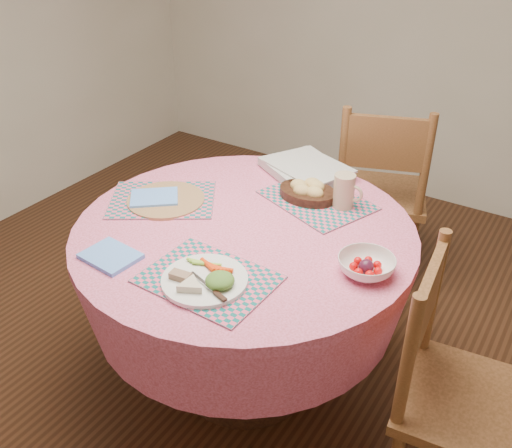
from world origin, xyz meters
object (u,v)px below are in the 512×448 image
Objects in this scene: bread_bowl at (308,190)px; wicker_trivet at (166,200)px; fruit_bowl at (366,266)px; chair_right at (454,388)px; latte_mug at (345,191)px; dinner_plate at (205,279)px; dining_table at (245,271)px; chair_back at (380,191)px.

wicker_trivet is at bearing -145.02° from bread_bowl.
chair_right is at bearing -8.41° from fruit_bowl.
fruit_bowl is (-0.34, 0.05, 0.30)m from chair_right.
dinner_plate is at bearing -102.69° from latte_mug.
bread_bowl is (0.00, 0.66, 0.01)m from dinner_plate.
latte_mug is (0.24, 0.32, 0.27)m from dining_table.
wicker_trivet is 1.45× the size of fruit_bowl.
chair_right is 0.89m from bread_bowl.
fruit_bowl is (0.84, -0.02, 0.02)m from wicker_trivet.
bread_bowl is at bearing 73.90° from dining_table.
dining_table is at bearing 104.14° from dinner_plate.
chair_back is 4.22× the size of bread_bowl.
chair_back reaches higher than chair_right.
dinner_plate is 2.05× the size of latte_mug.
fruit_bowl is (0.48, -0.02, 0.22)m from dining_table.
chair_back reaches higher than dinner_plate.
chair_right is 4.43× the size of fruit_bowl.
fruit_bowl is at bearing 39.64° from dinner_plate.
latte_mug is at bearing 124.82° from fruit_bowl.
dinner_plate is 0.51m from fruit_bowl.
latte_mug is 0.42m from fruit_bowl.
chair_back reaches higher than fruit_bowl.
dining_table is 5.98× the size of fruit_bowl.
chair_back is at bearing 26.55° from chair_right.
chair_right reaches higher than fruit_bowl.
latte_mug is (0.15, 0.67, 0.05)m from dinner_plate.
dining_table is 1.35× the size of chair_right.
latte_mug is at bearing 3.45° from bread_bowl.
bread_bowl reaches higher than fruit_bowl.
fruit_bowl is at bearing -1.35° from wicker_trivet.
chair_back is 7.37× the size of latte_mug.
bread_bowl is (0.09, 0.31, 0.23)m from dining_table.
latte_mug reaches higher than bread_bowl.
fruit_bowl is (0.24, -0.35, -0.04)m from latte_mug.
latte_mug is (-0.59, 0.40, 0.34)m from chair_right.
latte_mug is (0.60, 0.33, 0.07)m from wicker_trivet.
latte_mug is at bearing 77.81° from chair_back.
dinner_plate is at bearing -90.22° from bread_bowl.
chair_right is (0.82, -0.07, -0.08)m from dining_table.
chair_back is at bearing 62.17° from wicker_trivet.
wicker_trivet is 0.84m from fruit_bowl.
chair_right reaches higher than dining_table.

